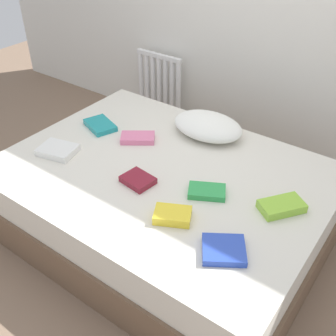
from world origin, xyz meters
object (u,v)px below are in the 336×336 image
object	(u,v)px
textbook_maroon	(138,180)
textbook_pink	(138,138)
textbook_green	(207,191)
textbook_yellow	(173,215)
textbook_teal	(100,125)
pillow	(207,126)
textbook_blue	(224,250)
radiator	(159,85)
textbook_lime	(282,206)
textbook_white	(58,150)
bed	(163,201)

from	to	relation	value
textbook_maroon	textbook_pink	distance (m)	0.47
textbook_green	textbook_yellow	xyz separation A→B (m)	(-0.04, -0.28, 0.01)
textbook_yellow	textbook_teal	xyz separation A→B (m)	(-0.98, 0.48, -0.01)
pillow	textbook_blue	size ratio (longest dim) A/B	2.45
textbook_green	textbook_pink	bearing A→B (deg)	133.85
radiator	textbook_maroon	bearing A→B (deg)	-57.21
textbook_maroon	textbook_pink	xyz separation A→B (m)	(-0.30, 0.37, 0.00)
textbook_lime	textbook_pink	size ratio (longest dim) A/B	1.04
radiator	textbook_pink	distance (m)	1.20
textbook_blue	pillow	bearing A→B (deg)	92.60
textbook_pink	textbook_maroon	bearing A→B (deg)	-86.15
textbook_white	textbook_lime	world-z (taller)	textbook_lime
bed	textbook_lime	xyz separation A→B (m)	(0.74, 0.07, 0.28)
pillow	textbook_pink	distance (m)	0.49
textbook_teal	radiator	bearing A→B (deg)	124.86
textbook_white	textbook_lime	xyz separation A→B (m)	(1.40, 0.33, 0.00)
textbook_teal	textbook_blue	world-z (taller)	same
textbook_pink	textbook_teal	size ratio (longest dim) A/B	0.95
bed	textbook_pink	distance (m)	0.47
textbook_lime	textbook_pink	xyz separation A→B (m)	(-1.08, 0.10, -0.01)
textbook_blue	textbook_white	bearing A→B (deg)	141.46
radiator	bed	bearing A→B (deg)	-51.97
textbook_maroon	bed	bearing A→B (deg)	85.88
textbook_maroon	textbook_teal	world-z (taller)	same
textbook_green	textbook_teal	size ratio (longest dim) A/B	0.87
bed	textbook_green	distance (m)	0.44
textbook_maroon	textbook_white	size ratio (longest dim) A/B	0.77
bed	textbook_white	world-z (taller)	textbook_white
bed	textbook_white	bearing A→B (deg)	-158.74
bed	textbook_blue	bearing A→B (deg)	-30.62
textbook_white	pillow	bearing A→B (deg)	35.90
textbook_green	textbook_blue	world-z (taller)	textbook_blue
textbook_green	textbook_teal	xyz separation A→B (m)	(-1.01, 0.20, 0.00)
textbook_yellow	textbook_lime	xyz separation A→B (m)	(0.43, 0.40, 0.00)
pillow	textbook_blue	xyz separation A→B (m)	(0.65, -0.90, -0.05)
pillow	textbook_maroon	xyz separation A→B (m)	(-0.04, -0.71, -0.05)
radiator	textbook_yellow	bearing A→B (deg)	-50.87
textbook_lime	textbook_maroon	bearing A→B (deg)	145.06
textbook_blue	radiator	bearing A→B (deg)	101.81
textbook_green	textbook_teal	distance (m)	1.03
pillow	textbook_white	bearing A→B (deg)	-130.34
textbook_white	textbook_pink	xyz separation A→B (m)	(0.32, 0.43, -0.00)
textbook_yellow	textbook_pink	size ratio (longest dim) A/B	0.84
textbook_maroon	textbook_white	xyz separation A→B (m)	(-0.62, -0.06, 0.00)
textbook_yellow	textbook_pink	bearing A→B (deg)	115.30
textbook_yellow	textbook_blue	world-z (taller)	textbook_yellow
textbook_white	textbook_teal	world-z (taller)	textbook_white
textbook_pink	textbook_blue	size ratio (longest dim) A/B	1.12
textbook_lime	bed	bearing A→B (deg)	131.72
textbook_teal	textbook_green	bearing A→B (deg)	9.75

